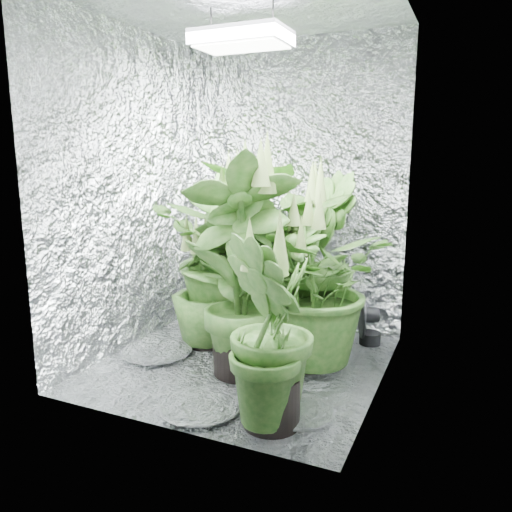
{
  "coord_description": "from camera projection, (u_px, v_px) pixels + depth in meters",
  "views": [
    {
      "loc": [
        1.21,
        -2.53,
        1.22
      ],
      "look_at": [
        0.08,
        0.0,
        0.66
      ],
      "focal_mm": 35.0,
      "sensor_mm": 36.0,
      "label": 1
    }
  ],
  "objects": [
    {
      "name": "grow_lamp",
      "position": [
        241.0,
        39.0,
        2.63
      ],
      "size": [
        0.5,
        0.3,
        0.22
      ],
      "color": "gray",
      "rests_on": "ceiling"
    },
    {
      "name": "plant_g",
      "position": [
        272.0,
        333.0,
        2.22
      ],
      "size": [
        0.65,
        0.65,
        0.97
      ],
      "rotation": [
        0.0,
        0.0,
        5.16
      ],
      "color": "black",
      "rests_on": "ground"
    },
    {
      "name": "ground",
      "position": [
        243.0,
        363.0,
        2.99
      ],
      "size": [
        1.6,
        1.6,
        0.0
      ],
      "primitive_type": "plane",
      "color": "silver",
      "rests_on": "ground"
    },
    {
      "name": "plant_a",
      "position": [
        239.0,
        251.0,
        3.31
      ],
      "size": [
        1.21,
        1.21,
        1.26
      ],
      "rotation": [
        0.0,
        0.0,
        0.18
      ],
      "color": "black",
      "rests_on": "ground"
    },
    {
      "name": "walls",
      "position": [
        242.0,
        196.0,
        2.79
      ],
      "size": [
        1.62,
        1.62,
        2.0
      ],
      "color": "silver",
      "rests_on": "ground"
    },
    {
      "name": "plant_h",
      "position": [
        292.0,
        291.0,
        3.09
      ],
      "size": [
        0.61,
        0.61,
        0.88
      ],
      "rotation": [
        0.0,
        0.0,
        5.76
      ],
      "color": "black",
      "rests_on": "ground"
    },
    {
      "name": "circulation_fan",
      "position": [
        366.0,
        322.0,
        3.27
      ],
      "size": [
        0.18,
        0.29,
        0.35
      ],
      "rotation": [
        0.0,
        0.0,
        0.35
      ],
      "color": "black",
      "rests_on": "ground"
    },
    {
      "name": "ceiling",
      "position": [
        241.0,
        3.0,
        2.6
      ],
      "size": [
        1.6,
        1.6,
        0.01
      ],
      "primitive_type": "cube",
      "color": "silver",
      "rests_on": "walls"
    },
    {
      "name": "plant_f",
      "position": [
        241.0,
        267.0,
        2.74
      ],
      "size": [
        0.9,
        0.9,
        1.33
      ],
      "rotation": [
        0.0,
        0.0,
        3.79
      ],
      "color": "black",
      "rests_on": "ground"
    },
    {
      "name": "plant_label",
      "position": [
        281.0,
        368.0,
        2.2
      ],
      "size": [
        0.05,
        0.04,
        0.08
      ],
      "primitive_type": "cube",
      "rotation": [
        -0.21,
        0.0,
        0.51
      ],
      "color": "white",
      "rests_on": "plant_g"
    },
    {
      "name": "plant_d",
      "position": [
        206.0,
        287.0,
        3.21
      ],
      "size": [
        0.61,
        0.61,
        0.86
      ],
      "rotation": [
        0.0,
        0.0,
        2.23
      ],
      "color": "black",
      "rests_on": "ground"
    },
    {
      "name": "plant_e",
      "position": [
        308.0,
        283.0,
        2.86
      ],
      "size": [
        1.03,
        1.03,
        1.05
      ],
      "rotation": [
        0.0,
        0.0,
        2.93
      ],
      "color": "black",
      "rests_on": "ground"
    },
    {
      "name": "plant_c",
      "position": [
        316.0,
        260.0,
        3.25
      ],
      "size": [
        0.72,
        0.72,
        1.2
      ],
      "rotation": [
        0.0,
        0.0,
        1.78
      ],
      "color": "black",
      "rests_on": "ground"
    },
    {
      "name": "plant_b",
      "position": [
        236.0,
        268.0,
        3.03
      ],
      "size": [
        0.76,
        0.76,
        1.2
      ],
      "rotation": [
        0.0,
        0.0,
        1.14
      ],
      "color": "black",
      "rests_on": "ground"
    }
  ]
}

